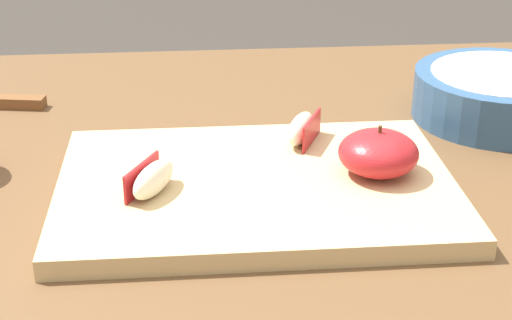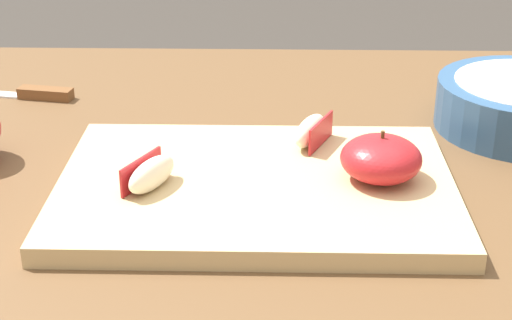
{
  "view_description": "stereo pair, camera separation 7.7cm",
  "coord_description": "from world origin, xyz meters",
  "px_view_note": "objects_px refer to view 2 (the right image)",
  "views": [
    {
      "loc": [
        0.01,
        -0.74,
        1.14
      ],
      "look_at": [
        0.07,
        -0.04,
        0.82
      ],
      "focal_mm": 56.7,
      "sensor_mm": 36.0,
      "label": 1
    },
    {
      "loc": [
        0.09,
        -0.74,
        1.14
      ],
      "look_at": [
        0.07,
        -0.04,
        0.82
      ],
      "focal_mm": 56.7,
      "sensor_mm": 36.0,
      "label": 2
    }
  ],
  "objects_px": {
    "apple_wedge_right": "(151,174)",
    "cutting_board": "(256,188)",
    "apple_wedge_front": "(311,131)",
    "apple_half_skin_up": "(381,159)",
    "paring_knife": "(36,93)"
  },
  "relations": [
    {
      "from": "apple_wedge_right",
      "to": "paring_knife",
      "type": "bearing_deg",
      "value": 123.37
    },
    {
      "from": "apple_wedge_front",
      "to": "apple_half_skin_up",
      "type": "bearing_deg",
      "value": -52.79
    },
    {
      "from": "cutting_board",
      "to": "apple_wedge_front",
      "type": "bearing_deg",
      "value": 56.75
    },
    {
      "from": "paring_knife",
      "to": "apple_wedge_front",
      "type": "bearing_deg",
      "value": -27.81
    },
    {
      "from": "cutting_board",
      "to": "paring_knife",
      "type": "height_order",
      "value": "cutting_board"
    },
    {
      "from": "cutting_board",
      "to": "paring_knife",
      "type": "xyz_separation_m",
      "value": [
        -0.29,
        0.27,
        -0.0
      ]
    },
    {
      "from": "apple_wedge_front",
      "to": "apple_wedge_right",
      "type": "xyz_separation_m",
      "value": [
        -0.15,
        -0.11,
        0.0
      ]
    },
    {
      "from": "cutting_board",
      "to": "apple_half_skin_up",
      "type": "height_order",
      "value": "apple_half_skin_up"
    },
    {
      "from": "apple_half_skin_up",
      "to": "apple_wedge_front",
      "type": "relative_size",
      "value": 1.13
    },
    {
      "from": "apple_wedge_right",
      "to": "cutting_board",
      "type": "bearing_deg",
      "value": 12.56
    },
    {
      "from": "apple_wedge_front",
      "to": "paring_knife",
      "type": "bearing_deg",
      "value": 152.19
    },
    {
      "from": "apple_half_skin_up",
      "to": "apple_wedge_right",
      "type": "height_order",
      "value": "apple_half_skin_up"
    },
    {
      "from": "apple_half_skin_up",
      "to": "apple_wedge_front",
      "type": "xyz_separation_m",
      "value": [
        -0.06,
        0.08,
        -0.01
      ]
    },
    {
      "from": "apple_half_skin_up",
      "to": "apple_wedge_front",
      "type": "height_order",
      "value": "apple_half_skin_up"
    },
    {
      "from": "apple_wedge_front",
      "to": "apple_wedge_right",
      "type": "bearing_deg",
      "value": -145.13
    }
  ]
}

